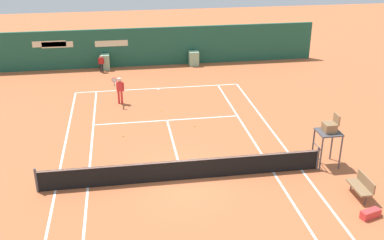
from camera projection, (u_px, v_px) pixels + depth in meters
ground_plane at (181, 173)px, 20.26m from camera, size 80.00×80.00×0.01m
tennis_net at (183, 169)px, 19.53m from camera, size 12.10×0.10×1.07m
sponsor_back_wall at (151, 47)px, 34.53m from camera, size 25.00×1.02×2.86m
umpire_chair at (329, 131)px, 20.30m from camera, size 1.00×1.00×2.45m
player_bench at (362, 185)px, 18.36m from camera, size 0.54×1.31×0.88m
equipment_bag at (372, 213)px, 17.22m from camera, size 0.92×0.51×0.32m
player_on_baseline at (120, 88)px, 27.45m from camera, size 0.69×0.66×1.83m
ball_kid_left_post at (101, 63)px, 33.19m from camera, size 0.41×0.21×1.26m
tennis_ball_mid_court at (162, 110)px, 26.79m from camera, size 0.07×0.07×0.07m
tennis_ball_near_service_line at (123, 136)px, 23.62m from camera, size 0.07×0.07×0.07m
tennis_ball_by_sideline at (195, 126)px, 24.77m from camera, size 0.07×0.07×0.07m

